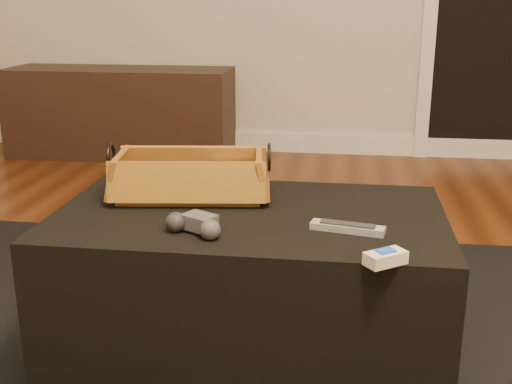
# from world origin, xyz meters

# --- Properties ---
(baseboard) EXTENTS (5.00, 0.04, 0.12)m
(baseboard) POSITION_xyz_m (0.00, 2.73, 0.06)
(baseboard) COLOR white
(baseboard) RESTS_ON floor
(media_cabinet) EXTENTS (1.39, 0.45, 0.54)m
(media_cabinet) POSITION_xyz_m (-1.02, 2.51, 0.27)
(media_cabinet) COLOR black
(media_cabinet) RESTS_ON floor
(area_rug) EXTENTS (2.60, 2.00, 0.01)m
(area_rug) POSITION_xyz_m (0.14, 0.18, 0.01)
(area_rug) COLOR black
(area_rug) RESTS_ON floor
(ottoman) EXTENTS (1.00, 0.60, 0.42)m
(ottoman) POSITION_xyz_m (0.14, 0.23, 0.22)
(ottoman) COLOR black
(ottoman) RESTS_ON area_rug
(tv_remote) EXTENTS (0.23, 0.10, 0.02)m
(tv_remote) POSITION_xyz_m (-0.06, 0.31, 0.46)
(tv_remote) COLOR black
(tv_remote) RESTS_ON wicker_basket
(cloth_bundle) EXTENTS (0.12, 0.09, 0.07)m
(cloth_bundle) POSITION_xyz_m (0.07, 0.38, 0.48)
(cloth_bundle) COLOR tan
(cloth_bundle) RESTS_ON wicker_basket
(wicker_basket) EXTENTS (0.46, 0.28, 0.15)m
(wicker_basket) POSITION_xyz_m (-0.04, 0.33, 0.48)
(wicker_basket) COLOR #B17C28
(wicker_basket) RESTS_ON ottoman
(game_controller) EXTENTS (0.15, 0.12, 0.05)m
(game_controller) POSITION_xyz_m (0.04, 0.05, 0.46)
(game_controller) COLOR #3D3D40
(game_controller) RESTS_ON ottoman
(silver_remote) EXTENTS (0.18, 0.07, 0.02)m
(silver_remote) POSITION_xyz_m (0.39, 0.12, 0.44)
(silver_remote) COLOR #929398
(silver_remote) RESTS_ON ottoman
(cream_gadget) EXTENTS (0.10, 0.09, 0.03)m
(cream_gadget) POSITION_xyz_m (0.47, -0.07, 0.45)
(cream_gadget) COLOR beige
(cream_gadget) RESTS_ON ottoman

